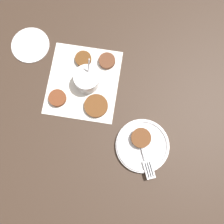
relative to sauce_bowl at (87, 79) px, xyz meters
name	(u,v)px	position (x,y,z in m)	size (l,w,h in m)	color
ground_plane	(85,83)	(-0.01, 0.01, -0.03)	(4.00, 4.00, 0.00)	#38281E
napkin	(83,82)	(-0.01, 0.02, -0.03)	(0.29, 0.27, 0.00)	silver
sauce_bowl	(87,79)	(0.00, 0.00, 0.00)	(0.10, 0.09, 0.11)	silver
fritter_0	(57,98)	(-0.09, 0.08, -0.02)	(0.06, 0.06, 0.02)	brown
fritter_1	(96,106)	(-0.08, -0.05, -0.02)	(0.08, 0.08, 0.01)	brown
fritter_2	(83,59)	(0.07, 0.04, -0.02)	(0.06, 0.06, 0.01)	brown
fritter_3	(107,61)	(0.09, -0.04, -0.02)	(0.06, 0.06, 0.02)	brown
serving_plate	(142,146)	(-0.16, -0.24, -0.02)	(0.18, 0.18, 0.02)	silver
fritter_on_plate	(141,138)	(-0.14, -0.23, 0.00)	(0.07, 0.07, 0.02)	brown
fork	(146,160)	(-0.20, -0.26, -0.01)	(0.14, 0.10, 0.00)	silver
extra_saucer	(30,45)	(0.07, 0.24, -0.02)	(0.14, 0.14, 0.01)	silver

